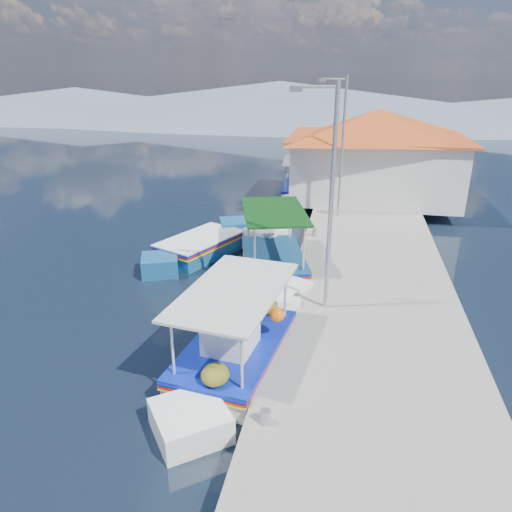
# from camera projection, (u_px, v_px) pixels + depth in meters

# --- Properties ---
(ground) EXTENTS (160.00, 160.00, 0.00)m
(ground) POSITION_uv_depth(u_px,v_px,m) (145.00, 342.00, 12.63)
(ground) COLOR black
(ground) RESTS_ON ground
(quay) EXTENTS (5.00, 44.00, 0.50)m
(quay) POSITION_uv_depth(u_px,v_px,m) (369.00, 265.00, 16.92)
(quay) COLOR gray
(quay) RESTS_ON ground
(bollards) EXTENTS (0.20, 17.20, 0.30)m
(bollards) POSITION_uv_depth(u_px,v_px,m) (308.00, 258.00, 16.48)
(bollards) COLOR #A5A8AD
(bollards) RESTS_ON quay
(main_caique) EXTENTS (2.59, 6.88, 2.29)m
(main_caique) POSITION_uv_depth(u_px,v_px,m) (236.00, 348.00, 11.54)
(main_caique) COLOR white
(main_caique) RESTS_ON ground
(caique_green_canopy) EXTENTS (3.20, 6.51, 2.53)m
(caique_green_canopy) POSITION_uv_depth(u_px,v_px,m) (274.00, 261.00, 16.88)
(caique_green_canopy) COLOR white
(caique_green_canopy) RESTS_ON ground
(caique_blue_hull) EXTENTS (3.39, 5.66, 1.10)m
(caique_blue_hull) POSITION_uv_depth(u_px,v_px,m) (201.00, 247.00, 18.44)
(caique_blue_hull) COLOR navy
(caique_blue_hull) RESTS_ON ground
(caique_far) EXTENTS (2.21, 6.35, 2.23)m
(caique_far) POSITION_uv_depth(u_px,v_px,m) (300.00, 189.00, 26.92)
(caique_far) COLOR white
(caique_far) RESTS_ON ground
(harbor_building) EXTENTS (10.49, 10.49, 4.40)m
(harbor_building) POSITION_uv_depth(u_px,v_px,m) (376.00, 152.00, 24.14)
(harbor_building) COLOR silver
(harbor_building) RESTS_ON quay
(lamp_post_near) EXTENTS (1.21, 0.14, 6.00)m
(lamp_post_near) POSITION_uv_depth(u_px,v_px,m) (328.00, 190.00, 12.21)
(lamp_post_near) COLOR #A5A8AD
(lamp_post_near) RESTS_ON quay
(lamp_post_far) EXTENTS (1.21, 0.14, 6.00)m
(lamp_post_far) POSITION_uv_depth(u_px,v_px,m) (341.00, 141.00, 20.41)
(lamp_post_far) COLOR #A5A8AD
(lamp_post_far) RESTS_ON quay
(mountain_ridge) EXTENTS (171.40, 96.00, 5.50)m
(mountain_ridge) POSITION_uv_depth(u_px,v_px,m) (368.00, 107.00, 61.72)
(mountain_ridge) COLOR slate
(mountain_ridge) RESTS_ON ground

